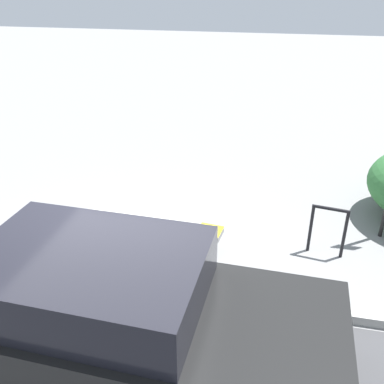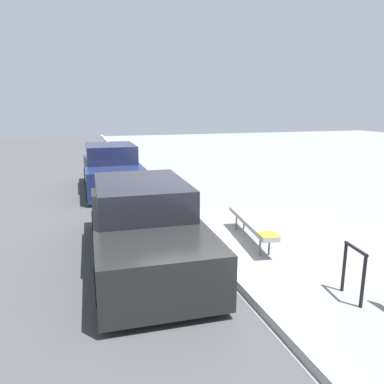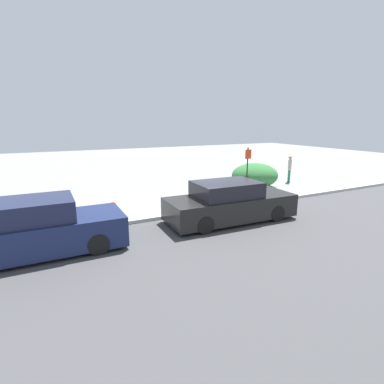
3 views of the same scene
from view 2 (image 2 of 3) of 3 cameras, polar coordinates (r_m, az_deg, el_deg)
name	(u,v)px [view 2 (image 2 of 3)]	position (r m, az deg, el deg)	size (l,w,h in m)	color
ground_plane	(203,246)	(7.85, 1.74, -8.16)	(60.00, 60.00, 0.00)	gray
curb	(203,243)	(7.83, 1.74, -7.72)	(60.00, 0.20, 0.13)	#A8A8A3
bench	(252,222)	(8.06, 9.10, -4.59)	(2.28, 0.61, 0.49)	#515156
bike_rack	(354,268)	(6.12, 23.44, -10.53)	(0.55, 0.13, 0.83)	black
fire_hydrant	(178,189)	(11.12, -2.08, 0.38)	(0.36, 0.22, 0.77)	red
parked_car_near	(143,225)	(7.05, -7.49, -5.01)	(4.84, 1.96, 1.48)	black
parked_car_far	(112,170)	(13.10, -12.15, 3.29)	(4.45, 1.84, 1.56)	black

